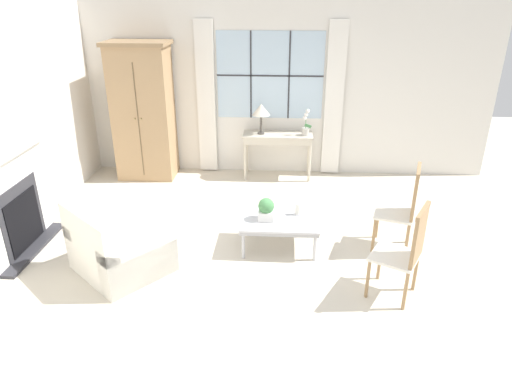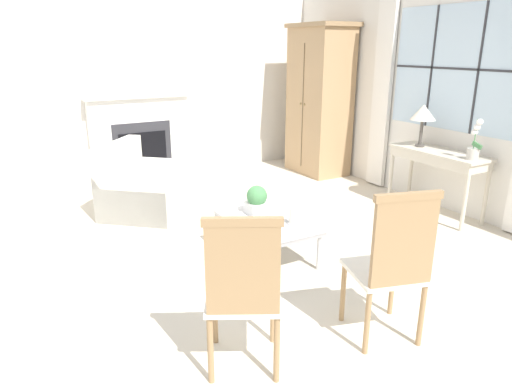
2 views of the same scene
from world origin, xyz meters
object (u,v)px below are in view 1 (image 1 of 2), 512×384
armoire (143,112)px  potted_plant_small (266,209)px  coffee_table (280,222)px  table_lamp (261,110)px  accent_chair_wooden (407,248)px  pillar_candle (298,210)px  console_table (278,139)px  potted_orchid (306,126)px  fireplace (10,197)px  armchair_upholstered (119,249)px  side_chair_wooden (405,205)px

armoire → potted_plant_small: armoire is taller
coffee_table → table_lamp: bearing=98.7°
accent_chair_wooden → pillar_candle: size_ratio=6.53×
console_table → coffee_table: size_ratio=1.21×
potted_plant_small → accent_chair_wooden: bearing=-32.1°
armoire → potted_orchid: (2.62, 0.04, -0.20)m
table_lamp → pillar_candle: 2.34m
fireplace → coffee_table: bearing=4.7°
potted_orchid → pillar_candle: (-0.15, -2.14, -0.45)m
armoire → console_table: 2.22m
accent_chair_wooden → potted_plant_small: size_ratio=3.78×
armchair_upholstered → pillar_candle: 2.14m
armoire → armchair_upholstered: armoire is taller
armchair_upholstered → accent_chair_wooden: bearing=-5.5°
armoire → pillar_candle: bearing=-40.4°
console_table → coffee_table: 2.32m
armoire → side_chair_wooden: 4.33m
armoire → accent_chair_wooden: size_ratio=2.12×
console_table → table_lamp: size_ratio=2.31×
fireplace → table_lamp: size_ratio=4.19×
potted_orchid → side_chair_wooden: bearing=-63.7°
armoire → coffee_table: size_ratio=2.35×
console_table → coffee_table: (0.08, -2.30, -0.31)m
accent_chair_wooden → coffee_table: bearing=144.1°
accent_chair_wooden → pillar_candle: accent_chair_wooden is taller
armoire → potted_orchid: 2.63m
pillar_candle → console_table: bearing=97.6°
fireplace → potted_plant_small: size_ratio=7.52×
side_chair_wooden → coffee_table: size_ratio=1.15×
coffee_table → pillar_candle: size_ratio=5.89×
armoire → potted_orchid: size_ratio=5.12×
armchair_upholstered → potted_plant_small: (1.61, 0.60, 0.25)m
armchair_upholstered → coffee_table: 1.88m
console_table → accent_chair_wooden: size_ratio=1.09×
coffee_table → potted_plant_small: size_ratio=3.41×
coffee_table → potted_orchid: bearing=80.7°
potted_orchid → coffee_table: 2.36m
potted_orchid → pillar_candle: size_ratio=2.70×
console_table → potted_orchid: 0.51m
fireplace → pillar_candle: 3.38m
fireplace → console_table: (3.06, 2.56, -0.05)m
potted_plant_small → pillar_candle: 0.41m
fireplace → accent_chair_wooden: (4.40, -0.65, -0.12)m
console_table → accent_chair_wooden: bearing=-67.4°
console_table → fireplace: bearing=-140.1°
potted_orchid → side_chair_wooden: size_ratio=0.40×
potted_orchid → potted_plant_small: potted_orchid is taller
fireplace → potted_plant_small: fireplace is taller
armchair_upholstered → side_chair_wooden: 3.32m
table_lamp → potted_orchid: size_ratio=1.15×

